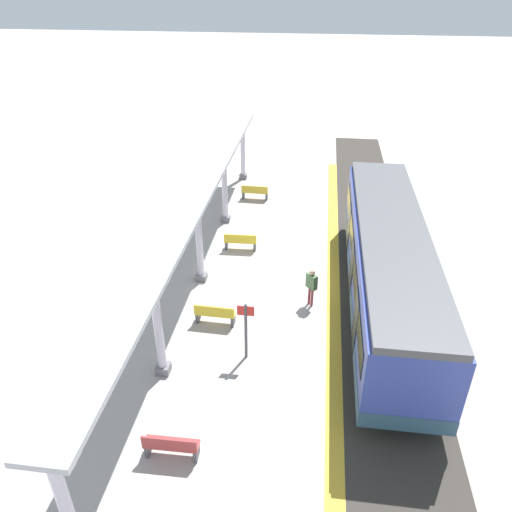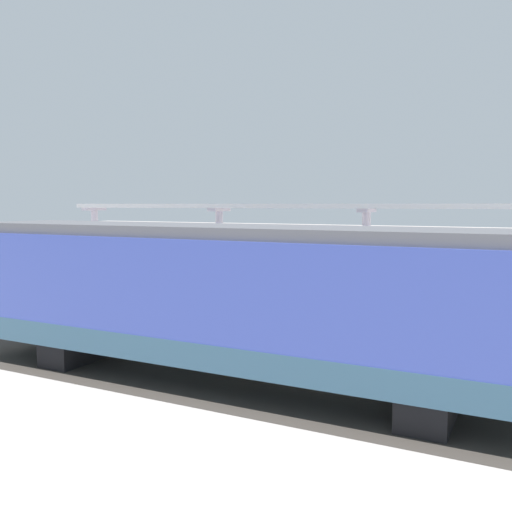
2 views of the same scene
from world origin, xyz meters
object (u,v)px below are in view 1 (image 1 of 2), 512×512
object	(u,v)px
canopy_pillar_fourth	(158,326)
bench_near_end	(240,242)
bench_mid_platform	(171,446)
bench_far_end	(255,192)
bench_extra_slot	(215,314)
canopy_pillar_second	(225,187)
platform_info_sign	(246,326)
train_near_carriage	(387,266)
passenger_waiting_near_edge	(312,283)
canopy_pillar_nearest	(243,149)
canopy_pillar_third	(199,240)

from	to	relation	value
canopy_pillar_fourth	bench_near_end	distance (m)	8.55
bench_mid_platform	bench_far_end	size ratio (longest dim) A/B	1.00
bench_mid_platform	canopy_pillar_fourth	bearing A→B (deg)	-69.47
bench_mid_platform	bench_extra_slot	xyz separation A→B (m)	(-0.00, -5.86, 0.00)
canopy_pillar_second	platform_info_sign	world-z (taller)	canopy_pillar_second
train_near_carriage	passenger_waiting_near_edge	size ratio (longest dim) A/B	8.33
canopy_pillar_nearest	canopy_pillar_third	size ratio (longest dim) A/B	1.00
canopy_pillar_second	bench_far_end	xyz separation A→B (m)	(-1.15, -2.96, -1.48)
canopy_pillar_nearest	canopy_pillar_fourth	bearing A→B (deg)	90.00
canopy_pillar_nearest	canopy_pillar_third	world-z (taller)	same
train_near_carriage	passenger_waiting_near_edge	bearing A→B (deg)	6.02
canopy_pillar_nearest	platform_info_sign	world-z (taller)	canopy_pillar_nearest
canopy_pillar_fourth	bench_far_end	size ratio (longest dim) A/B	2.51
platform_info_sign	bench_extra_slot	bearing A→B (deg)	-49.20
train_near_carriage	bench_far_end	size ratio (longest dim) A/B	8.86
train_near_carriage	bench_near_end	xyz separation A→B (m)	(6.19, -3.65, -1.39)
bench_extra_slot	passenger_waiting_near_edge	bearing A→B (deg)	-154.35
canopy_pillar_nearest	canopy_pillar_second	world-z (taller)	same
platform_info_sign	canopy_pillar_second	bearing A→B (deg)	-75.66
canopy_pillar_fourth	bench_near_end	xyz separation A→B (m)	(-1.24, -8.33, -1.48)
bench_mid_platform	passenger_waiting_near_edge	size ratio (longest dim) A/B	0.94
train_near_carriage	canopy_pillar_second	xyz separation A→B (m)	(7.43, -6.53, 0.09)
canopy_pillar_nearest	canopy_pillar_fourth	size ratio (longest dim) A/B	1.00
train_near_carriage	passenger_waiting_near_edge	world-z (taller)	train_near_carriage
bench_far_end	platform_info_sign	world-z (taller)	platform_info_sign
train_near_carriage	canopy_pillar_third	xyz separation A→B (m)	(7.43, -0.91, 0.09)
canopy_pillar_nearest	bench_far_end	size ratio (longest dim) A/B	2.51
canopy_pillar_third	platform_info_sign	size ratio (longest dim) A/B	1.73
bench_mid_platform	platform_info_sign	world-z (taller)	platform_info_sign
bench_mid_platform	bench_extra_slot	bearing A→B (deg)	-90.01
canopy_pillar_fourth	bench_mid_platform	distance (m)	3.66
canopy_pillar_third	canopy_pillar_nearest	bearing A→B (deg)	-90.00
bench_far_end	bench_extra_slot	bearing A→B (deg)	90.15
bench_far_end	platform_info_sign	xyz separation A→B (m)	(-1.44, 13.09, 0.89)
canopy_pillar_nearest	canopy_pillar_fourth	xyz separation A→B (m)	(0.00, 17.28, 0.00)
canopy_pillar_fourth	bench_far_end	xyz separation A→B (m)	(-1.15, -14.18, -1.48)
canopy_pillar_fourth	passenger_waiting_near_edge	world-z (taller)	canopy_pillar_fourth
canopy_pillar_nearest	passenger_waiting_near_edge	world-z (taller)	canopy_pillar_nearest
passenger_waiting_near_edge	bench_extra_slot	bearing A→B (deg)	25.65
bench_mid_platform	train_near_carriage	bearing A→B (deg)	-128.64
bench_near_end	bench_far_end	xyz separation A→B (m)	(0.10, -5.84, 0.00)
bench_near_end	canopy_pillar_second	bearing A→B (deg)	-66.68
bench_far_end	canopy_pillar_second	bearing A→B (deg)	68.83
bench_near_end	bench_mid_platform	size ratio (longest dim) A/B	1.01
platform_info_sign	passenger_waiting_near_edge	world-z (taller)	platform_info_sign
canopy_pillar_third	train_near_carriage	bearing A→B (deg)	173.05
canopy_pillar_third	canopy_pillar_second	bearing A→B (deg)	-90.00
canopy_pillar_third	passenger_waiting_near_edge	size ratio (longest dim) A/B	2.36
bench_extra_slot	passenger_waiting_near_edge	world-z (taller)	passenger_waiting_near_edge
canopy_pillar_second	bench_extra_slot	size ratio (longest dim) A/B	2.51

